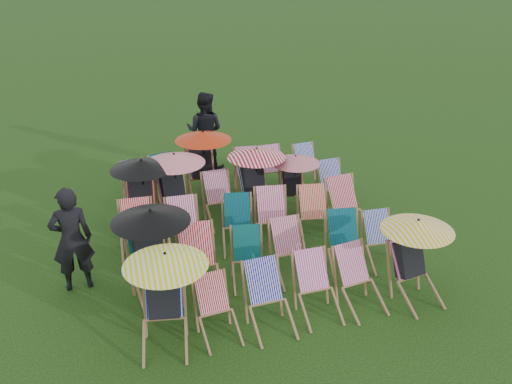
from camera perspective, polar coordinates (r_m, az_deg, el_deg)
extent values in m
plane|color=black|center=(10.61, -0.16, -5.44)|extent=(100.00, 100.00, 0.00)
cube|color=#061A90|center=(8.26, -9.20, -10.03)|extent=(0.56, 0.45, 0.61)
cube|color=black|center=(8.22, -9.22, -10.24)|extent=(0.49, 0.50, 0.64)
sphere|color=tan|center=(8.12, -9.35, -7.87)|extent=(0.22, 0.22, 0.22)
cylinder|color=black|center=(8.02, -8.90, -8.76)|extent=(0.03, 0.03, 0.75)
cone|color=#ECEA0C|center=(7.84, -9.07, -6.68)|extent=(1.18, 1.18, 0.18)
cube|color=red|center=(8.38, -4.45, -10.02)|extent=(0.48, 0.38, 0.52)
cube|color=#0D08B0|center=(8.49, 0.74, -8.81)|extent=(0.52, 0.40, 0.59)
cube|color=#EE2FA1|center=(8.81, 5.58, -7.75)|extent=(0.49, 0.38, 0.57)
cube|color=#E62E89|center=(9.04, 9.56, -7.02)|extent=(0.54, 0.43, 0.57)
cube|color=#F2309E|center=(9.35, 14.80, -6.28)|extent=(0.55, 0.45, 0.58)
cube|color=black|center=(9.32, 15.00, -6.42)|extent=(0.48, 0.50, 0.61)
sphere|color=tan|center=(9.23, 14.81, -4.43)|extent=(0.21, 0.21, 0.21)
cylinder|color=black|center=(9.20, 15.64, -5.00)|extent=(0.03, 0.03, 0.72)
cone|color=yellow|center=(9.04, 15.88, -3.20)|extent=(1.12, 1.12, 0.17)
cube|color=#09673A|center=(9.25, -10.78, -5.78)|extent=(0.61, 0.50, 0.64)
cube|color=black|center=(9.20, -10.67, -5.94)|extent=(0.53, 0.55, 0.67)
sphere|color=tan|center=(9.12, -11.06, -3.72)|extent=(0.23, 0.23, 0.23)
cylinder|color=black|center=(9.03, -10.33, -4.37)|extent=(0.03, 0.03, 0.78)
cone|color=black|center=(8.86, -10.51, -2.36)|extent=(1.23, 1.23, 0.19)
cube|color=red|center=(9.32, -6.03, -5.20)|extent=(0.54, 0.40, 0.63)
cube|color=#0A6D27|center=(9.51, -0.92, -5.11)|extent=(0.50, 0.40, 0.54)
cube|color=#CA285E|center=(9.67, 3.06, -4.38)|extent=(0.50, 0.38, 0.57)
cube|color=#0B7636|center=(9.94, 8.66, -3.58)|extent=(0.54, 0.43, 0.60)
cube|color=#071AA3|center=(10.24, 12.05, -3.39)|extent=(0.46, 0.34, 0.54)
cube|color=red|center=(10.35, -11.91, -2.51)|extent=(0.53, 0.40, 0.62)
cube|color=#D22A75|center=(10.34, -7.39, -2.25)|extent=(0.51, 0.38, 0.61)
cube|color=#0A6E34|center=(10.51, -1.90, -1.82)|extent=(0.53, 0.43, 0.57)
cube|color=#DF2C72|center=(10.61, 1.51, -1.23)|extent=(0.56, 0.44, 0.62)
cube|color=red|center=(10.85, 5.69, -0.94)|extent=(0.53, 0.42, 0.58)
cube|color=red|center=(11.09, 8.63, -0.16)|extent=(0.58, 0.46, 0.64)
cube|color=red|center=(11.26, -11.44, -0.10)|extent=(0.56, 0.44, 0.62)
cube|color=black|center=(11.21, -11.45, -0.22)|extent=(0.48, 0.49, 0.65)
sphere|color=tan|center=(11.17, -11.58, 1.60)|extent=(0.23, 0.23, 0.23)
cylinder|color=black|center=(11.05, -11.24, 1.05)|extent=(0.03, 0.03, 0.76)
cone|color=black|center=(10.92, -11.39, 2.71)|extent=(1.19, 1.19, 0.18)
cube|color=#DD2C95|center=(11.41, -8.44, 0.49)|extent=(0.58, 0.46, 0.62)
cube|color=black|center=(11.36, -8.37, 0.39)|extent=(0.50, 0.51, 0.65)
sphere|color=tan|center=(11.32, -8.63, 2.16)|extent=(0.23, 0.23, 0.23)
cylinder|color=black|center=(11.22, -8.08, 1.69)|extent=(0.03, 0.03, 0.76)
cone|color=#E57583|center=(11.09, -8.18, 3.34)|extent=(1.19, 1.19, 0.18)
cube|color=#D02974|center=(11.42, -3.93, 0.55)|extent=(0.53, 0.41, 0.59)
cube|color=#06168D|center=(11.64, -0.40, 1.21)|extent=(0.54, 0.42, 0.61)
cube|color=black|center=(11.59, -0.31, 1.10)|extent=(0.46, 0.47, 0.64)
sphere|color=tan|center=(11.55, -0.50, 2.82)|extent=(0.22, 0.22, 0.22)
cylinder|color=black|center=(11.46, 0.06, 2.35)|extent=(0.03, 0.03, 0.74)
cone|color=red|center=(11.34, 0.06, 3.93)|extent=(1.17, 1.17, 0.18)
cube|color=red|center=(11.82, 3.57, 1.02)|extent=(0.47, 0.37, 0.52)
cube|color=black|center=(11.78, 3.61, 0.93)|extent=(0.41, 0.42, 0.54)
sphere|color=tan|center=(11.74, 3.56, 2.37)|extent=(0.19, 0.19, 0.19)
cylinder|color=black|center=(11.66, 3.94, 1.94)|extent=(0.03, 0.03, 0.63)
cone|color=#CC6875|center=(11.55, 3.98, 3.27)|extent=(1.00, 1.00, 0.15)
cube|color=#08079A|center=(12.10, 7.43, 1.77)|extent=(0.51, 0.39, 0.57)
cube|color=navy|center=(12.39, -12.15, 1.83)|extent=(0.51, 0.41, 0.55)
cube|color=#0A722D|center=(12.47, -9.23, 2.38)|extent=(0.54, 0.44, 0.57)
cube|color=#E52D71|center=(12.51, -5.58, 2.97)|extent=(0.53, 0.39, 0.63)
cube|color=black|center=(12.47, -5.53, 2.87)|extent=(0.44, 0.46, 0.66)
sphere|color=tan|center=(12.44, -5.69, 4.53)|extent=(0.23, 0.23, 0.23)
cylinder|color=black|center=(12.33, -5.25, 4.08)|extent=(0.03, 0.03, 0.77)
cone|color=red|center=(12.21, -5.32, 5.61)|extent=(1.21, 1.21, 0.19)
cube|color=#EB2F85|center=(12.72, -0.94, 3.15)|extent=(0.51, 0.40, 0.57)
cube|color=#CB288C|center=(12.89, 1.45, 3.38)|extent=(0.49, 0.37, 0.56)
cube|color=#0813B0|center=(13.11, 4.91, 3.61)|extent=(0.49, 0.39, 0.54)
imported|color=black|center=(9.48, -17.96, -4.53)|extent=(0.69, 0.49, 1.79)
imported|color=black|center=(13.73, -5.15, 6.12)|extent=(1.15, 1.06, 1.89)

